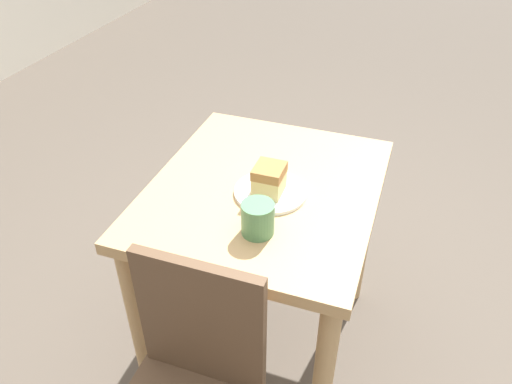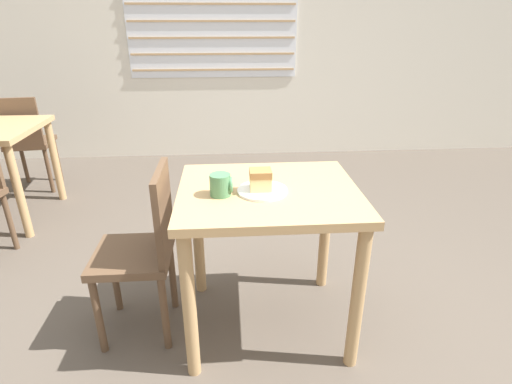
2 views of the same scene
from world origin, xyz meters
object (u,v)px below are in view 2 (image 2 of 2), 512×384
(coffee_mug, at_px, (221,185))
(chair_near_window, at_px, (144,247))
(dining_table_near, at_px, (268,216))
(cake_slice, at_px, (261,180))
(plate, at_px, (262,191))
(chair_far_opposite, at_px, (27,140))

(coffee_mug, bearing_deg, chair_near_window, 170.75)
(dining_table_near, xyz_separation_m, coffee_mug, (-0.22, -0.05, 0.19))
(cake_slice, xyz_separation_m, coffee_mug, (-0.18, -0.03, -0.01))
(plate, bearing_deg, chair_near_window, 176.02)
(dining_table_near, distance_m, chair_near_window, 0.62)
(chair_near_window, xyz_separation_m, cake_slice, (0.56, -0.04, 0.35))
(plate, bearing_deg, coffee_mug, -172.93)
(cake_slice, bearing_deg, coffee_mug, -171.90)
(chair_far_opposite, height_order, cake_slice, same)
(chair_near_window, bearing_deg, coffee_mug, 80.75)
(dining_table_near, xyz_separation_m, chair_far_opposite, (-1.98, 1.93, -0.15))
(plate, height_order, cake_slice, cake_slice)
(chair_far_opposite, relative_size, coffee_mug, 8.65)
(dining_table_near, bearing_deg, chair_far_opposite, 135.69)
(dining_table_near, height_order, cake_slice, cake_slice)
(dining_table_near, relative_size, plate, 3.64)
(dining_table_near, relative_size, coffee_mug, 8.16)
(chair_far_opposite, xyz_separation_m, plate, (1.95, -1.96, 0.30))
(chair_far_opposite, height_order, plate, chair_far_opposite)
(plate, distance_m, coffee_mug, 0.19)
(plate, relative_size, coffee_mug, 2.24)
(dining_table_near, bearing_deg, coffee_mug, -166.14)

